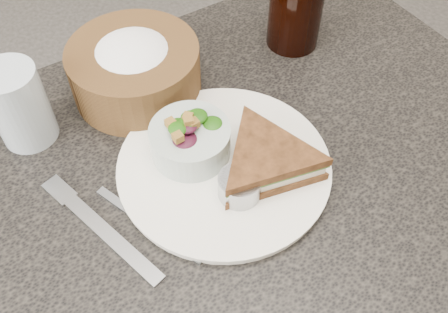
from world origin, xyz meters
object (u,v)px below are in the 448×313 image
dinner_plate (224,167)px  salad_bowl (190,137)px  dressing_ramekin (240,186)px  bread_basket (134,63)px  dining_table (224,278)px  sandwich (266,161)px  cola_glass (296,5)px  water_glass (19,105)px

dinner_plate → salad_bowl: bearing=122.7°
salad_bowl → dressing_ramekin: salad_bowl is taller
dinner_plate → dressing_ramekin: (-0.01, -0.05, 0.02)m
dinner_plate → bread_basket: size_ratio=1.47×
dinner_plate → dressing_ramekin: 0.06m
dining_table → dinner_plate: (-0.00, -0.00, 0.38)m
sandwich → dinner_plate: bearing=148.5°
salad_bowl → cola_glass: 0.32m
dressing_ramekin → cola_glass: cola_glass is taller
dining_table → bread_basket: bearing=99.0°
sandwich → water_glass: (-0.26, 0.26, 0.03)m
dinner_plate → salad_bowl: (-0.03, 0.04, 0.04)m
cola_glass → water_glass: 0.47m
salad_bowl → dinner_plate: bearing=-57.3°
sandwich → dressing_ramekin: bearing=-153.7°
dinner_plate → sandwich: sandwich is taller
sandwich → bread_basket: bearing=119.0°
dressing_ramekin → cola_glass: (0.27, 0.23, 0.05)m
bread_basket → cola_glass: 0.29m
sandwich → water_glass: size_ratio=1.40×
sandwich → cola_glass: bearing=58.5°
water_glass → sandwich: bearing=-44.9°
dining_table → water_glass: size_ratio=7.98×
cola_glass → water_glass: size_ratio=1.24×
dressing_ramekin → salad_bowl: bearing=100.9°
dinner_plate → dressing_ramekin: dressing_ramekin is taller
dressing_ramekin → bread_basket: 0.27m
sandwich → bread_basket: bread_basket is taller
dinner_plate → water_glass: water_glass is taller
dressing_ramekin → dinner_plate: bearing=80.1°
sandwich → salad_bowl: bearing=142.2°
dining_table → sandwich: sandwich is taller
dining_table → sandwich: 0.42m
cola_glass → water_glass: (-0.47, 0.03, -0.01)m
dining_table → sandwich: bearing=-45.6°
sandwich → salad_bowl: (-0.07, 0.09, 0.01)m
dining_table → water_glass: (-0.21, 0.21, 0.44)m
cola_glass → dressing_ramekin: bearing=-138.7°
dinner_plate → cola_glass: (0.26, 0.18, 0.07)m
dinner_plate → sandwich: (0.04, -0.04, 0.03)m
salad_bowl → cola_glass: (0.29, 0.14, 0.03)m
dinner_plate → sandwich: 0.07m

